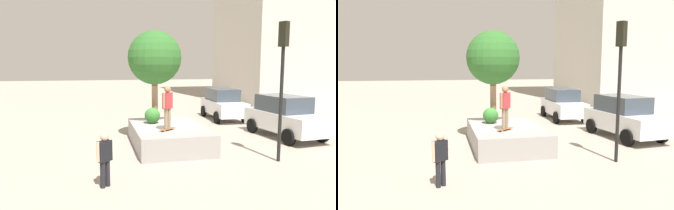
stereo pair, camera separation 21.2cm
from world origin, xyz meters
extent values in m
plane|color=#9E9384|center=(0.00, 0.00, 0.00)|extent=(120.00, 120.00, 0.00)
cube|color=gray|center=(0.34, 0.15, 0.43)|extent=(4.61, 2.94, 0.86)
cylinder|color=brown|center=(-0.90, -0.19, 1.98)|extent=(0.28, 0.28, 2.24)
sphere|color=#2D6628|center=(-0.90, -0.19, 3.77)|extent=(2.43, 2.43, 2.43)
sphere|color=#2D6628|center=(-0.42, -0.39, 1.21)|extent=(0.70, 0.70, 0.70)
cube|color=brown|center=(1.24, -0.07, 0.93)|extent=(0.64, 0.77, 0.02)
sphere|color=beige|center=(1.46, -0.23, 0.89)|extent=(0.06, 0.06, 0.06)
sphere|color=beige|center=(1.32, -0.33, 0.89)|extent=(0.06, 0.06, 0.06)
sphere|color=beige|center=(1.16, 0.18, 0.89)|extent=(0.06, 0.06, 0.06)
sphere|color=beige|center=(1.02, 0.09, 0.89)|extent=(0.06, 0.06, 0.06)
cylinder|color=#847056|center=(1.18, 0.00, 1.34)|extent=(0.15, 0.15, 0.81)
cylinder|color=#847056|center=(1.30, -0.14, 1.34)|extent=(0.15, 0.15, 0.81)
cube|color=#B23338|center=(1.24, -0.07, 2.05)|extent=(0.45, 0.47, 0.63)
cylinder|color=#9E7251|center=(1.08, 0.11, 2.07)|extent=(0.10, 0.10, 0.60)
cylinder|color=#9E7251|center=(1.40, -0.25, 2.07)|extent=(0.10, 0.10, 0.60)
sphere|color=#9E7251|center=(1.24, -0.07, 2.50)|extent=(0.26, 0.26, 0.26)
cube|color=white|center=(-5.40, 5.05, 0.77)|extent=(4.25, 1.93, 0.84)
cube|color=#38424C|center=(-5.61, 5.06, 1.57)|extent=(2.40, 1.64, 0.75)
cylinder|color=black|center=(-4.03, 5.88, 0.36)|extent=(0.72, 0.24, 0.71)
cylinder|color=black|center=(-4.10, 4.12, 0.36)|extent=(0.72, 0.24, 0.71)
cylinder|color=black|center=(-6.70, 5.98, 0.36)|extent=(0.72, 0.24, 0.71)
cylinder|color=black|center=(-6.77, 4.23, 0.36)|extent=(0.72, 0.24, 0.71)
cube|color=white|center=(-0.01, 5.97, 0.79)|extent=(4.44, 2.23, 0.86)
cube|color=#38424C|center=(-0.22, 5.95, 1.61)|extent=(2.55, 1.82, 0.77)
cylinder|color=black|center=(1.26, 7.01, 0.36)|extent=(0.75, 0.29, 0.73)
cylinder|color=black|center=(1.45, 5.22, 0.36)|extent=(0.75, 0.29, 0.73)
cylinder|color=black|center=(-1.47, 6.73, 0.36)|extent=(0.75, 0.29, 0.73)
cylinder|color=black|center=(-1.28, 4.94, 0.36)|extent=(0.75, 0.29, 0.73)
cylinder|color=black|center=(3.36, 3.55, 2.03)|extent=(0.12, 0.12, 4.07)
cube|color=black|center=(3.36, 3.55, 4.49)|extent=(0.35, 0.33, 0.85)
sphere|color=red|center=(3.30, 3.69, 4.74)|extent=(0.14, 0.14, 0.14)
sphere|color=gold|center=(3.30, 3.69, 4.46)|extent=(0.14, 0.14, 0.14)
sphere|color=green|center=(3.30, 3.69, 4.18)|extent=(0.14, 0.14, 0.14)
cylinder|color=black|center=(4.40, -2.53, 0.38)|extent=(0.14, 0.14, 0.75)
cylinder|color=black|center=(4.51, -2.67, 0.38)|extent=(0.14, 0.14, 0.75)
cube|color=black|center=(4.46, -2.60, 1.05)|extent=(0.40, 0.45, 0.59)
cylinder|color=#D8AD8C|center=(4.32, -2.42, 1.06)|extent=(0.09, 0.09, 0.56)
cylinder|color=#D8AD8C|center=(4.59, -2.78, 1.06)|extent=(0.09, 0.09, 0.56)
sphere|color=#D8AD8C|center=(4.46, -2.60, 1.47)|extent=(0.25, 0.25, 0.25)
camera|label=1|loc=(13.24, -2.76, 3.44)|focal=33.73mm
camera|label=2|loc=(13.28, -2.55, 3.44)|focal=33.73mm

